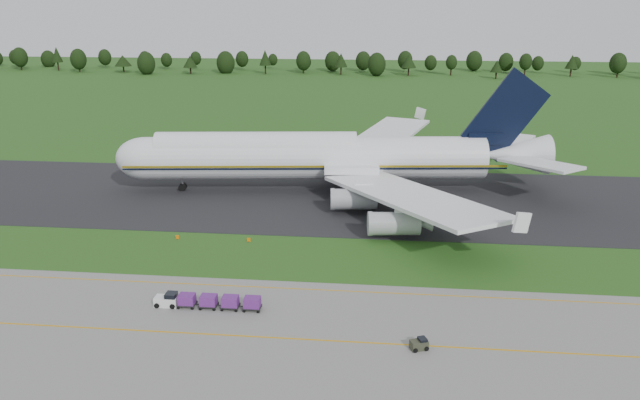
# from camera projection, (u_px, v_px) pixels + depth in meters

# --- Properties ---
(ground) EXTENTS (600.00, 600.00, 0.00)m
(ground) POSITION_uv_depth(u_px,v_px,m) (287.00, 257.00, 87.91)
(ground) COLOR #224B16
(ground) RESTS_ON ground
(taxiway) EXTENTS (300.00, 40.00, 0.08)m
(taxiway) POSITION_uv_depth(u_px,v_px,m) (310.00, 197.00, 114.40)
(taxiway) COLOR black
(taxiway) RESTS_ON ground
(apron_markings) EXTENTS (300.00, 30.20, 0.01)m
(apron_markings) POSITION_uv_depth(u_px,v_px,m) (246.00, 362.00, 62.36)
(apron_markings) COLOR #C78C0B
(apron_markings) RESTS_ON apron
(tree_line) EXTENTS (527.29, 22.24, 11.76)m
(tree_line) POSITION_uv_depth(u_px,v_px,m) (323.00, 62.00, 295.83)
(tree_line) COLOR black
(tree_line) RESTS_ON ground
(aircraft) EXTENTS (82.22, 79.45, 23.02)m
(aircraft) POSITION_uv_depth(u_px,v_px,m) (323.00, 157.00, 116.60)
(aircraft) COLOR white
(aircraft) RESTS_ON ground
(baggage_train) EXTENTS (12.73, 1.63, 1.57)m
(baggage_train) POSITION_uv_depth(u_px,v_px,m) (206.00, 301.00, 73.16)
(baggage_train) COLOR silver
(baggage_train) RESTS_ON apron
(utility_cart) EXTENTS (2.05, 1.64, 0.98)m
(utility_cart) POSITION_uv_depth(u_px,v_px,m) (419.00, 345.00, 64.57)
(utility_cart) COLOR #303424
(utility_cart) RESTS_ON apron
(edge_markers) EXTENTS (11.52, 0.30, 0.60)m
(edge_markers) POSITION_uv_depth(u_px,v_px,m) (213.00, 239.00, 93.88)
(edge_markers) COLOR orange
(edge_markers) RESTS_ON ground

